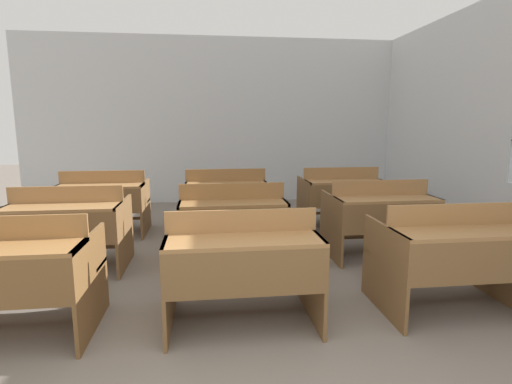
% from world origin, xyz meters
% --- Properties ---
extents(wall_back, '(7.31, 0.06, 3.20)m').
position_xyz_m(wall_back, '(0.00, 6.72, 1.60)').
color(wall_back, silver).
rests_on(wall_back, ground_plane).
extents(wall_right_with_window, '(0.06, 6.69, 3.20)m').
position_xyz_m(wall_right_with_window, '(3.62, 3.44, 1.60)').
color(wall_right_with_window, silver).
rests_on(wall_right_with_window, ground_plane).
extents(bench_front_left, '(1.15, 0.82, 0.91)m').
position_xyz_m(bench_front_left, '(-1.58, 1.64, 0.48)').
color(bench_front_left, brown).
rests_on(bench_front_left, ground_plane).
extents(bench_front_center, '(1.15, 0.82, 0.91)m').
position_xyz_m(bench_front_center, '(0.11, 1.64, 0.48)').
color(bench_front_center, brown).
rests_on(bench_front_center, ground_plane).
extents(bench_front_right, '(1.15, 0.82, 0.91)m').
position_xyz_m(bench_front_right, '(1.85, 1.66, 0.48)').
color(bench_front_right, brown).
rests_on(bench_front_right, ground_plane).
extents(bench_second_left, '(1.15, 0.82, 0.91)m').
position_xyz_m(bench_second_left, '(-1.60, 3.01, 0.48)').
color(bench_second_left, brown).
rests_on(bench_second_left, ground_plane).
extents(bench_second_center, '(1.15, 0.82, 0.91)m').
position_xyz_m(bench_second_center, '(0.13, 3.01, 0.48)').
color(bench_second_center, brown).
rests_on(bench_second_center, ground_plane).
extents(bench_second_right, '(1.15, 0.82, 0.91)m').
position_xyz_m(bench_second_right, '(1.84, 3.05, 0.48)').
color(bench_second_right, brown).
rests_on(bench_second_right, ground_plane).
extents(bench_third_left, '(1.15, 0.82, 0.91)m').
position_xyz_m(bench_third_left, '(-1.59, 4.42, 0.48)').
color(bench_third_left, brown).
rests_on(bench_third_left, ground_plane).
extents(bench_third_center, '(1.15, 0.82, 0.91)m').
position_xyz_m(bench_third_center, '(0.12, 4.42, 0.48)').
color(bench_third_center, brown).
rests_on(bench_third_center, ground_plane).
extents(bench_third_right, '(1.15, 0.82, 0.91)m').
position_xyz_m(bench_third_right, '(1.85, 4.42, 0.48)').
color(bench_third_right, brown).
rests_on(bench_third_right, ground_plane).
extents(wastepaper_bin, '(0.28, 0.28, 0.36)m').
position_xyz_m(wastepaper_bin, '(3.35, 5.10, 0.18)').
color(wastepaper_bin, '#474C51').
rests_on(wastepaper_bin, ground_plane).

